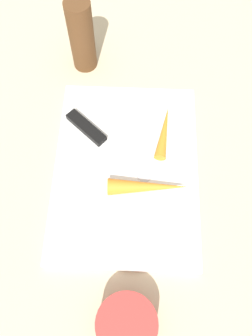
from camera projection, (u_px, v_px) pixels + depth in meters
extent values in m
plane|color=#C6B793|center=(126.00, 171.00, 0.64)|extent=(1.40, 1.40, 0.00)
cube|color=white|center=(126.00, 169.00, 0.64)|extent=(0.36, 0.26, 0.01)
cube|color=#B7B7BC|center=(124.00, 162.00, 0.63)|extent=(0.09, 0.09, 0.00)
cube|color=black|center=(86.00, 127.00, 0.66)|extent=(0.08, 0.08, 0.01)
cone|color=orange|center=(148.00, 187.00, 0.60)|extent=(0.04, 0.14, 0.03)
cone|color=orange|center=(164.00, 132.00, 0.65)|extent=(0.11, 0.04, 0.02)
cylinder|color=red|center=(127.00, 324.00, 0.51)|extent=(0.09, 0.09, 0.05)
cylinder|color=brown|center=(82.00, 36.00, 0.68)|extent=(0.05, 0.05, 0.15)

